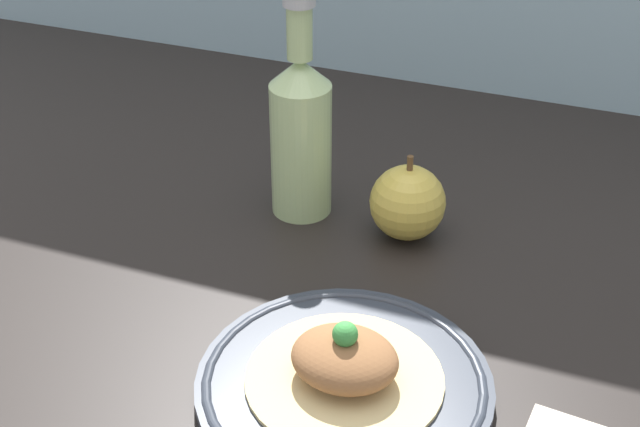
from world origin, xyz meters
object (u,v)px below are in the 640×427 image
plate (344,384)px  plated_food (345,363)px  cider_bottle (301,131)px  apple (408,203)px

plate → plated_food: bearing=0.0°
plate → cider_bottle: 31.68cm
plated_food → apple: 25.76cm
plated_food → plate: bearing=180.0°
cider_bottle → plated_food: bearing=-61.3°
plate → cider_bottle: (-14.57, 26.57, 9.24)cm
plate → apple: size_ratio=2.63×
plated_food → cider_bottle: (-14.57, 26.57, 6.81)cm
plate → plated_food: size_ratio=1.50×
plated_food → apple: (-1.81, 25.68, 0.85)cm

